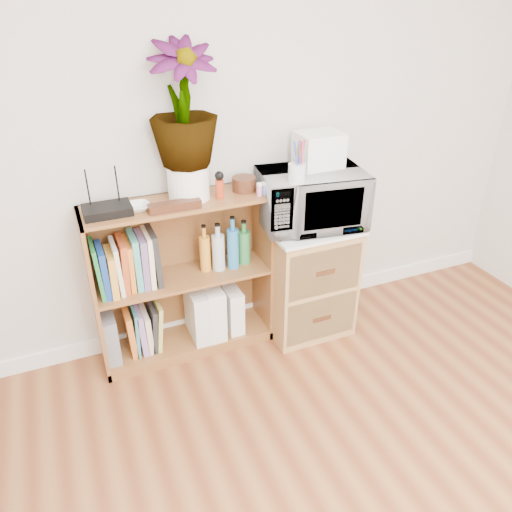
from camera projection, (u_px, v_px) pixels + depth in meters
skirting_board at (234, 313)px, 3.26m from camera, size 4.00×0.02×0.10m
bookshelf at (183, 279)px, 2.82m from camera, size 1.00×0.30×0.95m
wicker_unit at (306, 278)px, 3.08m from camera, size 0.50×0.45×0.70m
microwave at (311, 199)px, 2.81m from camera, size 0.62×0.47×0.32m
pen_cup at (297, 173)px, 2.57m from camera, size 0.09×0.09×0.10m
small_appliance at (319, 150)px, 2.77m from camera, size 0.24×0.20×0.19m
router at (107, 210)px, 2.45m from camera, size 0.23×0.16×0.04m
white_bowl at (137, 207)px, 2.49m from camera, size 0.13×0.13×0.03m
plant_pot at (188, 182)px, 2.59m from camera, size 0.22×0.22×0.18m
potted_plant at (183, 105)px, 2.40m from camera, size 0.34×0.34×0.60m
trinket_box at (175, 206)px, 2.49m from camera, size 0.26×0.07×0.04m
kokeshi_doll at (220, 189)px, 2.61m from camera, size 0.04×0.04×0.10m
wooden_bowl at (244, 184)px, 2.71m from camera, size 0.13×0.13×0.08m
paint_jars at (265, 190)px, 2.66m from camera, size 0.10×0.04×0.05m
file_box at (109, 335)px, 2.80m from camera, size 0.09×0.23×0.29m
magazine_holder_left at (198, 313)px, 2.96m from camera, size 0.10×0.26×0.32m
magazine_holder_mid at (212, 309)px, 2.99m from camera, size 0.10×0.26×0.33m
magazine_holder_right at (231, 307)px, 3.04m from camera, size 0.09×0.23×0.28m
cookbooks at (128, 264)px, 2.65m from camera, size 0.34×0.20×0.31m
liquor_bottles at (237, 243)px, 2.86m from camera, size 0.45×0.07×0.31m
lower_books at (143, 328)px, 2.87m from camera, size 0.21×0.19×0.29m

